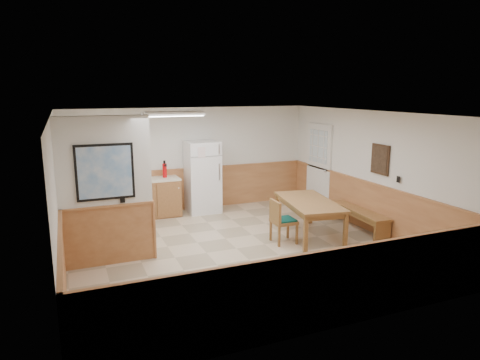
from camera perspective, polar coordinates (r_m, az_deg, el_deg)
name	(u,v)px	position (r m, az deg, el deg)	size (l,w,h in m)	color
ground	(236,248)	(8.09, -0.48, -9.11)	(6.00, 6.00, 0.00)	#C9AF90
ceiling	(236,113)	(7.56, -0.51, 8.87)	(6.00, 6.00, 0.02)	white
back_wall	(191,159)	(10.52, -6.61, 2.79)	(6.00, 0.02, 2.50)	white
right_wall	(371,171)	(9.25, 17.01, 1.10)	(0.02, 6.00, 2.50)	white
left_wall	(57,199)	(7.20, -23.26, -2.33)	(0.02, 6.00, 2.50)	white
wainscot_back	(192,189)	(10.65, -6.48, -1.21)	(6.00, 0.04, 1.00)	#C0824C
wainscot_right	(368,207)	(9.40, 16.64, -3.41)	(0.04, 6.00, 1.00)	#C0824C
wainscot_left	(62,245)	(7.41, -22.63, -7.95)	(0.04, 6.00, 1.00)	#C0824C
partition_wall	(106,193)	(7.41, -17.45, -1.65)	(1.50, 0.20, 2.50)	white
kitchen_counter	(145,198)	(10.12, -12.60, -2.35)	(2.20, 0.61, 1.00)	#996336
exterior_door	(319,166)	(10.78, 10.43, 1.81)	(0.07, 1.02, 2.15)	white
kitchen_window	(100,152)	(10.10, -18.17, 3.62)	(0.80, 0.04, 1.00)	white
wall_painting	(380,159)	(8.96, 18.17, 2.63)	(0.04, 0.50, 0.60)	#382416
fluorescent_fixture	(174,114)	(8.56, -8.85, 8.72)	(1.20, 0.30, 0.09)	white
refrigerator	(203,177)	(10.30, -5.02, 0.41)	(0.76, 0.72, 1.72)	white
dining_table	(309,205)	(8.62, 9.19, -3.33)	(1.18, 1.92, 0.75)	#A86D3D
dining_bench	(359,214)	(9.36, 15.57, -4.38)	(0.49, 1.72, 0.45)	#A86D3D
dining_chair	(280,218)	(8.25, 5.33, -5.10)	(0.61, 0.45, 0.85)	#A86D3D
fire_extinguisher	(165,170)	(10.12, -10.01, 1.32)	(0.12, 0.12, 0.40)	red
soap_bottle	(104,178)	(9.88, -17.65, 0.31)	(0.07, 0.07, 0.22)	#17832A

